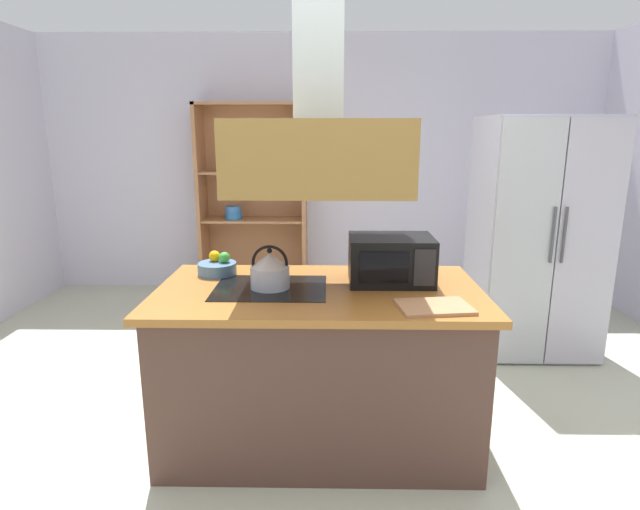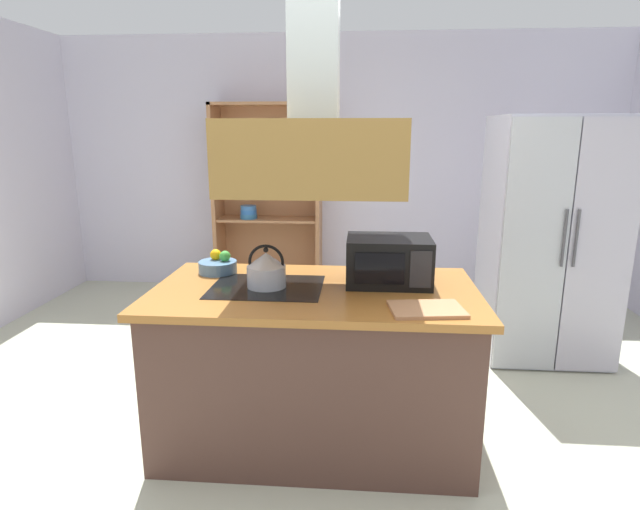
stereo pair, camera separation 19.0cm
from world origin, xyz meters
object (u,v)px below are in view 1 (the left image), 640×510
Objects in this scene: microwave at (391,260)px; fruit_bowl at (217,267)px; dish_cabinet at (254,211)px; cutting_board at (434,307)px; kettle at (270,270)px; refrigerator at (536,237)px.

microwave reaches higher than fruit_bowl.
dish_cabinet is 5.88× the size of cutting_board.
dish_cabinet is 8.53× the size of kettle.
dish_cabinet reaches higher than microwave.
cutting_board is at bearing -70.07° from microwave.
microwave is at bearing -66.70° from dish_cabinet.
dish_cabinet is 2.91m from microwave.
kettle is 0.67m from microwave.
microwave is 1.02m from fruit_bowl.
kettle is (0.49, -2.80, 0.11)m from dish_cabinet.
microwave is (1.15, -2.67, 0.14)m from dish_cabinet.
cutting_board is at bearing -21.06° from kettle.
refrigerator reaches higher than kettle.
kettle is 0.88m from cutting_board.
fruit_bowl is at bearing -155.18° from refrigerator.
cutting_board is 1.30m from fruit_bowl.
dish_cabinet reaches higher than cutting_board.
fruit_bowl is (-2.28, -1.05, 0.03)m from refrigerator.
dish_cabinet is 2.53m from fruit_bowl.
cutting_board is at bearing -67.17° from dish_cabinet.
kettle reaches higher than fruit_bowl.
kettle is 0.44m from fruit_bowl.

